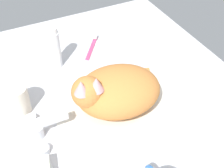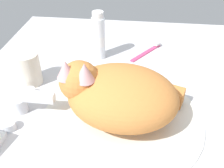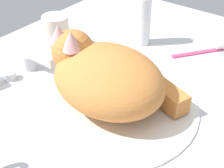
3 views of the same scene
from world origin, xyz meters
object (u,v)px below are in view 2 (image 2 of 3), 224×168
at_px(rinse_cup, 28,69).
at_px(toothbrush, 148,51).
at_px(faucet, 25,103).
at_px(toothpaste_bottle, 99,37).
at_px(cat, 118,94).

distance_m(rinse_cup, toothbrush, 0.37).
relative_size(rinse_cup, toothbrush, 0.71).
height_order(faucet, toothbrush, faucet).
distance_m(faucet, toothpaste_bottle, 0.29).
bearing_deg(faucet, cat, -89.28).
distance_m(cat, toothbrush, 0.32).
xyz_separation_m(rinse_cup, toothbrush, (0.20, -0.31, -0.04)).
xyz_separation_m(faucet, toothpaste_bottle, (0.26, -0.13, 0.04)).
bearing_deg(cat, toothpaste_bottle, 17.61).
bearing_deg(rinse_cup, toothbrush, -57.19).
bearing_deg(toothbrush, cat, 168.03).
distance_m(faucet, rinse_cup, 0.12).
height_order(cat, toothbrush, cat).
xyz_separation_m(faucet, rinse_cup, (0.11, 0.03, 0.02)).
xyz_separation_m(faucet, toothbrush, (0.31, -0.27, -0.02)).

